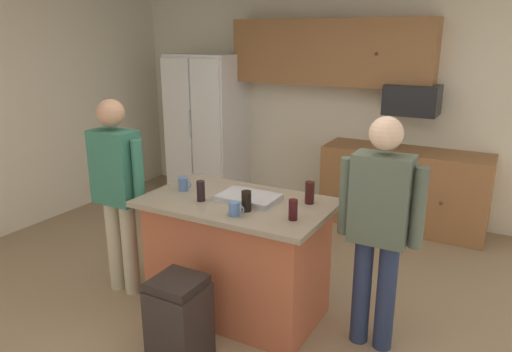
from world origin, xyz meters
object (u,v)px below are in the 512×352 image
kitchen_island (237,257)px  tumbler_amber (246,201)px  microwave_over_range (412,100)px  mug_blue_stoneware (234,209)px  refrigerator (208,126)px  trash_bin (179,321)px  person_guest_right (379,221)px  glass_stout_tall (201,191)px  glass_short_whisky (293,210)px  person_elder_center (117,185)px  mug_ceramic_white (183,184)px  glass_dark_ale (310,193)px  serving_tray (249,198)px

kitchen_island → tumbler_amber: size_ratio=9.60×
tumbler_amber → microwave_over_range: bearing=77.8°
microwave_over_range → mug_blue_stoneware: microwave_over_range is taller
refrigerator → trash_bin: bearing=-58.9°
microwave_over_range → kitchen_island: size_ratio=0.40×
person_guest_right → glass_stout_tall: bearing=5.1°
glass_short_whisky → trash_bin: size_ratio=0.23×
person_elder_center → glass_short_whisky: (1.56, 0.04, 0.06)m
tumbler_amber → refrigerator: bearing=129.2°
glass_stout_tall → mug_ceramic_white: size_ratio=1.29×
refrigerator → mug_blue_stoneware: size_ratio=15.75×
person_guest_right → glass_dark_ale: 0.56m
trash_bin → person_guest_right: bearing=36.5°
refrigerator → mug_blue_stoneware: 3.29m
person_guest_right → trash_bin: bearing=31.4°
microwave_over_range → glass_dark_ale: (-0.24, -2.25, -0.43)m
refrigerator → person_elder_center: refrigerator is taller
microwave_over_range → trash_bin: microwave_over_range is taller
mug_ceramic_white → trash_bin: size_ratio=0.20×
refrigerator → mug_ceramic_white: 2.71m
kitchen_island → glass_stout_tall: size_ratio=9.15×
person_guest_right → serving_tray: 0.97m
refrigerator → glass_short_whisky: size_ratio=13.25×
glass_stout_tall → kitchen_island: bearing=30.6°
glass_dark_ale → glass_short_whisky: size_ratio=1.16×
refrigerator → person_elder_center: (0.84, -2.52, 0.01)m
glass_short_whisky → mug_ceramic_white: glass_short_whisky is taller
kitchen_island → mug_ceramic_white: 0.71m
glass_stout_tall → mug_ceramic_white: bearing=153.1°
refrigerator → glass_short_whisky: 3.45m
microwave_over_range → person_guest_right: size_ratio=0.34×
person_elder_center → glass_short_whisky: size_ratio=11.61×
mug_ceramic_white → microwave_over_range: bearing=63.5°
glass_dark_ale → trash_bin: size_ratio=0.27×
glass_dark_ale → trash_bin: bearing=-120.3°
glass_short_whisky → mug_blue_stoneware: 0.40m
tumbler_amber → person_guest_right: bearing=16.0°
trash_bin → microwave_over_range: bearing=76.3°
serving_tray → tumbler_amber: bearing=-64.2°
person_guest_right → mug_blue_stoneware: person_guest_right is taller
tumbler_amber → serving_tray: size_ratio=0.33×
kitchen_island → glass_stout_tall: bearing=-149.4°
microwave_over_range → glass_stout_tall: size_ratio=3.63×
serving_tray → trash_bin: serving_tray is taller
person_guest_right → tumbler_amber: (-0.87, -0.25, 0.07)m
person_elder_center → serving_tray: person_elder_center is taller
mug_ceramic_white → glass_dark_ale: bearing=11.7°
glass_dark_ale → kitchen_island: bearing=-157.8°
microwave_over_range → glass_dark_ale: bearing=-96.0°
refrigerator → trash_bin: size_ratio=3.09×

